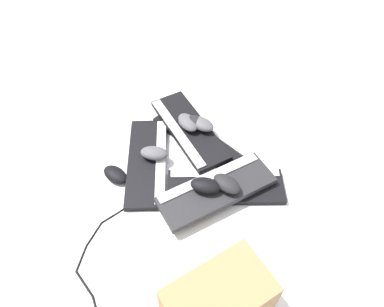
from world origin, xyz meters
TOP-DOWN VIEW (x-y plane):
  - ground_plane at (0.00, 0.00)m, footprint 3.20×3.20m
  - keyboard_0 at (0.24, 0.06)m, footprint 0.24×0.46m
  - keyboard_1 at (-0.03, 0.25)m, footprint 0.46×0.24m
  - keyboard_2 at (-0.00, -0.01)m, footprint 0.36×0.45m
  - keyboard_3 at (0.05, -0.04)m, footprint 0.26×0.46m
  - keyboard_4 at (0.02, 0.28)m, footprint 0.46×0.26m
  - mouse_0 at (0.05, -0.05)m, footprint 0.10×0.13m
  - mouse_1 at (-0.02, 0.28)m, footprint 0.12×0.13m
  - mouse_2 at (0.21, 0.06)m, footprint 0.13×0.10m
  - mouse_3 at (0.03, -0.05)m, footprint 0.12×0.09m
  - mouse_4 at (0.06, 0.27)m, footprint 0.13×0.11m
  - mouse_5 at (0.37, 0.10)m, footprint 0.12×0.13m
  - mouse_6 at (-0.01, -0.03)m, footprint 0.12×0.13m
  - cable_0 at (0.38, 0.36)m, footprint 0.47×0.42m
  - cardboard_box at (0.14, 0.70)m, footprint 0.32×0.25m

SIDE VIEW (x-z plane):
  - ground_plane at x=0.00m, z-range 0.00..0.00m
  - cable_0 at x=0.38m, z-range 0.00..0.01m
  - keyboard_0 at x=0.24m, z-range 0.00..0.03m
  - keyboard_1 at x=-0.03m, z-range 0.00..0.03m
  - keyboard_2 at x=0.00m, z-range 0.00..0.03m
  - mouse_5 at x=0.37m, z-range 0.00..0.04m
  - keyboard_3 at x=0.05m, z-range 0.03..0.06m
  - keyboard_4 at x=0.02m, z-range 0.03..0.06m
  - mouse_2 at x=0.21m, z-range 0.03..0.07m
  - mouse_0 at x=0.05m, z-range 0.06..0.10m
  - mouse_1 at x=-0.02m, z-range 0.06..0.10m
  - mouse_3 at x=0.03m, z-range 0.06..0.10m
  - mouse_4 at x=0.06m, z-range 0.06..0.10m
  - mouse_6 at x=-0.01m, z-range 0.06..0.10m
  - cardboard_box at x=0.14m, z-range 0.00..0.23m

